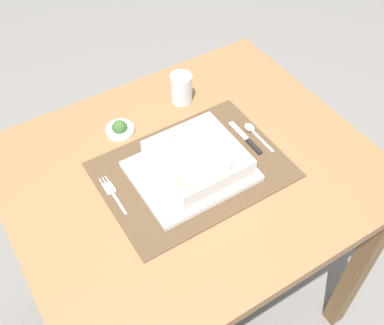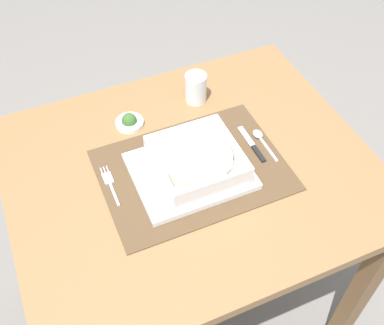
{
  "view_description": "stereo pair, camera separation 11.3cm",
  "coord_description": "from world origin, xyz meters",
  "px_view_note": "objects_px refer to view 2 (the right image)",
  "views": [
    {
      "loc": [
        -0.4,
        -0.64,
        1.64
      ],
      "look_at": [
        -0.0,
        -0.01,
        0.78
      ],
      "focal_mm": 43.95,
      "sensor_mm": 36.0,
      "label": 1
    },
    {
      "loc": [
        -0.3,
        -0.7,
        1.64
      ],
      "look_at": [
        -0.0,
        -0.01,
        0.78
      ],
      "focal_mm": 43.95,
      "sensor_mm": 36.0,
      "label": 2
    }
  ],
  "objects_px": {
    "condiment_saucer": "(129,122)",
    "dining_table": "(191,195)",
    "butter_knife": "(253,146)",
    "drinking_glass": "(196,89)",
    "porridge_bowl": "(197,162)",
    "fork": "(110,183)",
    "spoon": "(260,137)"
  },
  "relations": [
    {
      "from": "porridge_bowl",
      "to": "spoon",
      "type": "relative_size",
      "value": 1.68
    },
    {
      "from": "dining_table",
      "to": "porridge_bowl",
      "type": "bearing_deg",
      "value": -78.09
    },
    {
      "from": "butter_knife",
      "to": "drinking_glass",
      "type": "relative_size",
      "value": 1.56
    },
    {
      "from": "butter_knife",
      "to": "drinking_glass",
      "type": "height_order",
      "value": "drinking_glass"
    },
    {
      "from": "fork",
      "to": "spoon",
      "type": "xyz_separation_m",
      "value": [
        0.4,
        -0.01,
        0.0
      ]
    },
    {
      "from": "spoon",
      "to": "drinking_glass",
      "type": "distance_m",
      "value": 0.23
    },
    {
      "from": "drinking_glass",
      "to": "condiment_saucer",
      "type": "bearing_deg",
      "value": -173.82
    },
    {
      "from": "spoon",
      "to": "dining_table",
      "type": "bearing_deg",
      "value": -174.15
    },
    {
      "from": "spoon",
      "to": "butter_knife",
      "type": "height_order",
      "value": "spoon"
    },
    {
      "from": "drinking_glass",
      "to": "porridge_bowl",
      "type": "bearing_deg",
      "value": -113.1
    },
    {
      "from": "condiment_saucer",
      "to": "dining_table",
      "type": "bearing_deg",
      "value": -65.67
    },
    {
      "from": "dining_table",
      "to": "drinking_glass",
      "type": "height_order",
      "value": "drinking_glass"
    },
    {
      "from": "dining_table",
      "to": "porridge_bowl",
      "type": "distance_m",
      "value": 0.16
    },
    {
      "from": "porridge_bowl",
      "to": "condiment_saucer",
      "type": "xyz_separation_m",
      "value": [
        -0.1,
        0.23,
        -0.03
      ]
    },
    {
      "from": "condiment_saucer",
      "to": "butter_knife",
      "type": "bearing_deg",
      "value": -38.01
    },
    {
      "from": "spoon",
      "to": "butter_knife",
      "type": "relative_size",
      "value": 0.88
    },
    {
      "from": "dining_table",
      "to": "butter_knife",
      "type": "distance_m",
      "value": 0.21
    },
    {
      "from": "fork",
      "to": "spoon",
      "type": "bearing_deg",
      "value": 2.69
    },
    {
      "from": "fork",
      "to": "drinking_glass",
      "type": "bearing_deg",
      "value": 36.78
    },
    {
      "from": "fork",
      "to": "spoon",
      "type": "height_order",
      "value": "spoon"
    },
    {
      "from": "dining_table",
      "to": "butter_knife",
      "type": "xyz_separation_m",
      "value": [
        0.17,
        -0.0,
        0.12
      ]
    },
    {
      "from": "porridge_bowl",
      "to": "drinking_glass",
      "type": "relative_size",
      "value": 2.33
    },
    {
      "from": "porridge_bowl",
      "to": "butter_knife",
      "type": "relative_size",
      "value": 1.49
    },
    {
      "from": "porridge_bowl",
      "to": "condiment_saucer",
      "type": "bearing_deg",
      "value": 113.12
    },
    {
      "from": "porridge_bowl",
      "to": "butter_knife",
      "type": "height_order",
      "value": "porridge_bowl"
    },
    {
      "from": "porridge_bowl",
      "to": "spoon",
      "type": "xyz_separation_m",
      "value": [
        0.2,
        0.04,
        -0.03
      ]
    },
    {
      "from": "dining_table",
      "to": "spoon",
      "type": "xyz_separation_m",
      "value": [
        0.2,
        0.02,
        0.12
      ]
    },
    {
      "from": "fork",
      "to": "spoon",
      "type": "relative_size",
      "value": 1.09
    },
    {
      "from": "spoon",
      "to": "drinking_glass",
      "type": "xyz_separation_m",
      "value": [
        -0.09,
        0.21,
        0.03
      ]
    },
    {
      "from": "dining_table",
      "to": "condiment_saucer",
      "type": "relative_size",
      "value": 11.88
    },
    {
      "from": "porridge_bowl",
      "to": "drinking_glass",
      "type": "xyz_separation_m",
      "value": [
        0.11,
        0.25,
        -0.0
      ]
    },
    {
      "from": "butter_knife",
      "to": "spoon",
      "type": "bearing_deg",
      "value": 29.8
    }
  ]
}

